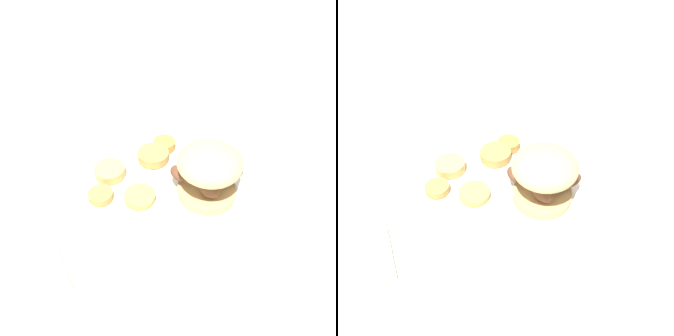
# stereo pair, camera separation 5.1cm
# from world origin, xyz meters

# --- Properties ---
(ground_plane) EXTENTS (4.00, 4.00, 0.00)m
(ground_plane) POSITION_xyz_m (0.00, 0.00, 0.00)
(ground_plane) COLOR #B2A899
(dinner_plate) EXTENTS (0.29, 0.29, 0.02)m
(dinner_plate) POSITION_xyz_m (0.00, 0.00, 0.01)
(dinner_plate) COLOR white
(dinner_plate) RESTS_ON ground_plane
(sandwich) EXTENTS (0.10, 0.11, 0.09)m
(sandwich) POSITION_xyz_m (-0.01, 0.07, 0.07)
(sandwich) COLOR tan
(sandwich) RESTS_ON dinner_plate
(potato_round_0) EXTENTS (0.05, 0.05, 0.01)m
(potato_round_0) POSITION_xyz_m (0.06, -0.02, 0.03)
(potato_round_0) COLOR tan
(potato_round_0) RESTS_ON dinner_plate
(potato_round_1) EXTENTS (0.05, 0.05, 0.02)m
(potato_round_1) POSITION_xyz_m (0.03, -0.09, 0.03)
(potato_round_1) COLOR #DBB766
(potato_round_1) RESTS_ON dinner_plate
(potato_round_2) EXTENTS (0.05, 0.05, 0.02)m
(potato_round_2) POSITION_xyz_m (-0.03, -0.04, 0.03)
(potato_round_2) COLOR tan
(potato_round_2) RESTS_ON dinner_plate
(potato_round_3) EXTENTS (0.04, 0.04, 0.01)m
(potato_round_3) POSITION_xyz_m (0.08, -0.07, 0.03)
(potato_round_3) COLOR tan
(potato_round_3) RESTS_ON dinner_plate
(potato_round_4) EXTENTS (0.04, 0.04, 0.02)m
(potato_round_4) POSITION_xyz_m (-0.07, -0.04, 0.03)
(potato_round_4) COLOR #BC8942
(potato_round_4) RESTS_ON dinner_plate
(fork) EXTENTS (0.07, 0.18, 0.00)m
(fork) POSITION_xyz_m (-0.23, -0.04, 0.00)
(fork) COLOR silver
(fork) RESTS_ON ground_plane
(napkin) EXTENTS (0.16, 0.15, 0.01)m
(napkin) POSITION_xyz_m (0.25, -0.10, 0.00)
(napkin) COLOR beige
(napkin) RESTS_ON ground_plane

